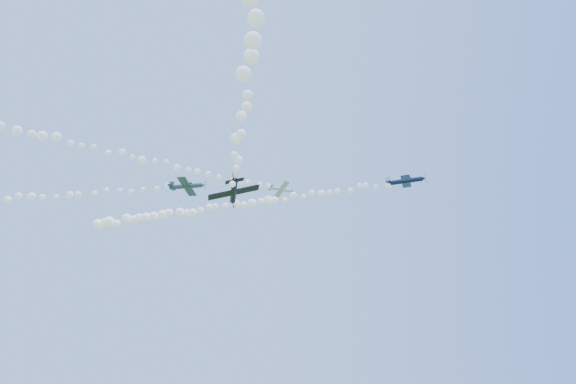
{
  "coord_description": "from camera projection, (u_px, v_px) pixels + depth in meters",
  "views": [
    {
      "loc": [
        -0.8,
        -92.44,
        2.0
      ],
      "look_at": [
        4.41,
        -8.29,
        46.13
      ],
      "focal_mm": 30.0,
      "sensor_mm": 36.0,
      "label": 1
    }
  ],
  "objects": [
    {
      "name": "plane_black",
      "position": [
        234.0,
        192.0,
        68.32
      ],
      "size": [
        7.21,
        7.15,
        2.61
      ],
      "rotation": [
        -0.31,
        0.03,
        1.66
      ],
      "color": "black"
    },
    {
      "name": "plane_white",
      "position": [
        281.0,
        189.0,
        114.0
      ],
      "size": [
        6.44,
        6.76,
        1.94
      ],
      "rotation": [
        -0.19,
        -0.06,
        0.4
      ],
      "color": "silver"
    },
    {
      "name": "plane_navy",
      "position": [
        406.0,
        181.0,
        92.19
      ],
      "size": [
        7.76,
        8.08,
        2.34
      ],
      "rotation": [
        0.21,
        -0.0,
        -0.35
      ],
      "color": "#0C1638"
    },
    {
      "name": "smoke_trail_white",
      "position": [
        120.0,
        153.0,
        99.25
      ],
      "size": [
        64.6,
        28.74,
        2.82
      ],
      "primitive_type": null,
      "color": "white"
    },
    {
      "name": "smoke_trail_navy",
      "position": [
        230.0,
        206.0,
        101.37
      ],
      "size": [
        64.27,
        25.46,
        3.04
      ],
      "primitive_type": null,
      "color": "white"
    },
    {
      "name": "plane_grey",
      "position": [
        187.0,
        186.0,
        92.4
      ],
      "size": [
        7.46,
        7.9,
        2.15
      ],
      "rotation": [
        0.01,
        -0.02,
        -0.17
      ],
      "color": "#323C49"
    }
  ]
}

